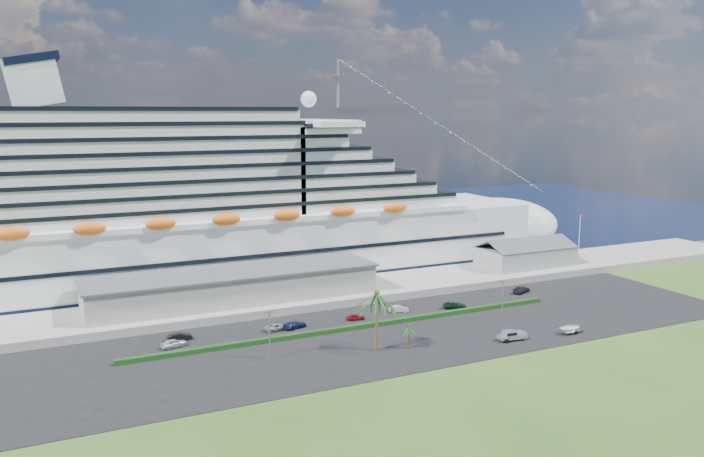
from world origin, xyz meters
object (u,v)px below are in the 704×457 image
cruise_ship (219,214)px  parked_car_3 (294,325)px  pickup_truck (512,335)px  boat_trailer (572,328)px

cruise_ship → parked_car_3: (3.06, -42.39, -15.86)m
cruise_ship → pickup_truck: bearing=-61.3°
pickup_truck → boat_trailer: (12.66, -1.61, 0.03)m
cruise_ship → parked_car_3: bearing=-85.9°
parked_car_3 → pickup_truck: pickup_truck is taller
parked_car_3 → boat_trailer: 52.13m
pickup_truck → boat_trailer: bearing=-7.3°
parked_car_3 → pickup_truck: size_ratio=0.90×
pickup_truck → cruise_ship: bearing=118.7°
cruise_ship → pickup_truck: (36.06, -65.92, -15.54)m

